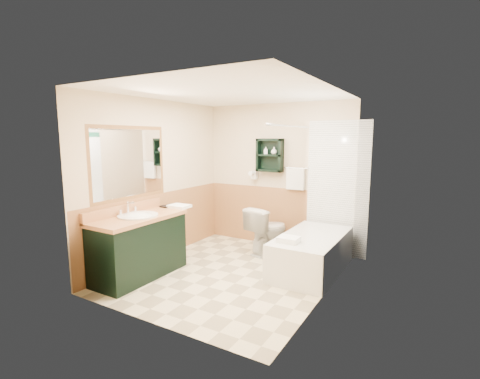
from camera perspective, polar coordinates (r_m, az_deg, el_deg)
name	(u,v)px	position (r m, az deg, el deg)	size (l,w,h in m)	color
floor	(231,273)	(4.90, -1.53, -13.56)	(3.00, 3.00, 0.00)	beige
back_wall	(278,176)	(5.92, 6.20, 2.26)	(2.60, 0.04, 2.40)	#FEEBC7
left_wall	(156,180)	(5.39, -13.60, 1.46)	(0.04, 3.00, 2.40)	#FEEBC7
right_wall	(329,195)	(4.05, 14.47, -0.85)	(0.04, 3.00, 2.40)	#FEEBC7
ceiling	(230,91)	(4.58, -1.66, 15.79)	(2.60, 3.00, 0.04)	white
wainscot_left	(159,226)	(5.50, -13.08, -5.82)	(2.98, 2.98, 1.00)	tan
wainscot_back	(276,216)	(6.00, 5.96, -4.43)	(2.58, 2.58, 1.00)	tan
mirror_frame	(129,163)	(4.95, -17.71, 4.17)	(1.30, 1.30, 1.00)	brown
mirror_glass	(130,163)	(4.94, -17.67, 4.17)	(1.20, 1.20, 0.90)	white
tile_right	(342,198)	(4.80, 16.40, -1.30)	(1.50, 1.50, 2.10)	white
tile_back	(337,189)	(5.56, 15.67, 0.03)	(0.95, 0.95, 2.10)	white
tile_accent	(344,133)	(4.74, 16.72, 8.88)	(1.50, 1.50, 0.10)	#154B34
wall_shelf	(270,155)	(5.83, 4.89, 5.63)	(0.45, 0.15, 0.55)	black
hair_dryer	(254,175)	(6.01, 2.37, 2.40)	(0.10, 0.24, 0.18)	white
towel_bar	(296,168)	(5.71, 9.15, 3.48)	(0.40, 0.06, 0.40)	white
curtain_rod	(291,126)	(4.97, 8.33, 10.27)	(0.03, 0.03, 1.60)	silver
shower_curtain	(294,185)	(5.18, 8.85, 0.75)	(1.05, 1.05, 1.70)	#BBA98D
vanity	(139,246)	(4.85, -16.19, -8.96)	(0.59, 1.30, 0.82)	black
bathtub	(312,253)	(4.99, 11.69, -10.17)	(0.77, 1.50, 0.51)	white
toilet	(268,230)	(5.61, 4.57, -6.68)	(0.42, 0.76, 0.74)	white
counter_towel	(179,206)	(5.18, -9.94, -2.72)	(0.30, 0.23, 0.04)	white
vanity_book	(165,199)	(5.32, -12.26, -1.49)	(0.16, 0.02, 0.22)	black
tub_towel	(289,239)	(4.53, 7.97, -8.12)	(0.26, 0.22, 0.07)	white
soap_bottle_a	(266,152)	(5.85, 4.26, 6.09)	(0.06, 0.13, 0.06)	white
soap_bottle_b	(274,152)	(5.79, 5.61, 6.22)	(0.10, 0.12, 0.10)	white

